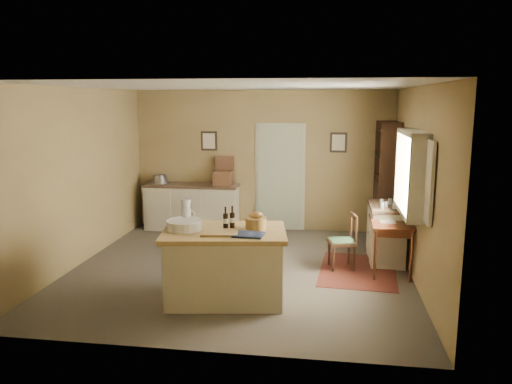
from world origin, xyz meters
TOP-DOWN VIEW (x-y plane):
  - ground at (0.00, 0.00)m, footprint 5.00×5.00m
  - wall_back at (0.00, 2.50)m, footprint 5.00×0.10m
  - wall_front at (0.00, -2.50)m, footprint 5.00×0.10m
  - wall_left at (-2.50, 0.00)m, footprint 0.10×5.00m
  - wall_right at (2.50, 0.00)m, footprint 0.10×5.00m
  - ceiling at (0.00, 0.00)m, footprint 5.00×5.00m
  - door at (0.35, 2.47)m, footprint 0.97×0.06m
  - framed_prints at (0.20, 2.48)m, footprint 2.82×0.02m
  - window at (2.42, -0.20)m, footprint 0.25×1.99m
  - work_island at (0.00, -1.15)m, footprint 1.66×1.21m
  - sideboard at (-1.34, 2.20)m, footprint 1.84×0.53m
  - rug at (1.75, 0.20)m, footprint 1.22×1.68m
  - writing_desk at (2.20, 0.25)m, footprint 0.57×0.93m
  - desk_chair at (1.50, 0.27)m, footprint 0.45×0.45m
  - right_cabinet at (2.20, 0.76)m, footprint 0.54×0.96m
  - shelving_unit at (2.36, 2.00)m, footprint 0.36×0.96m

SIDE VIEW (x-z plane):
  - ground at x=0.00m, z-range 0.00..0.00m
  - rug at x=1.75m, z-range 0.00..0.01m
  - desk_chair at x=1.50m, z-range 0.00..0.82m
  - right_cabinet at x=2.20m, z-range -0.04..0.95m
  - sideboard at x=-1.34m, z-range -0.11..1.07m
  - work_island at x=0.00m, z-range -0.12..1.08m
  - writing_desk at x=2.20m, z-range 0.26..1.08m
  - door at x=0.35m, z-range 0.00..2.11m
  - shelving_unit at x=2.36m, z-range 0.00..2.14m
  - wall_back at x=0.00m, z-range 0.00..2.70m
  - wall_front at x=0.00m, z-range 0.00..2.70m
  - wall_left at x=-2.50m, z-range 0.00..2.70m
  - wall_right at x=2.50m, z-range 0.00..2.70m
  - window at x=2.42m, z-range 0.99..2.11m
  - framed_prints at x=0.20m, z-range 1.53..1.91m
  - ceiling at x=0.00m, z-range 2.70..2.70m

